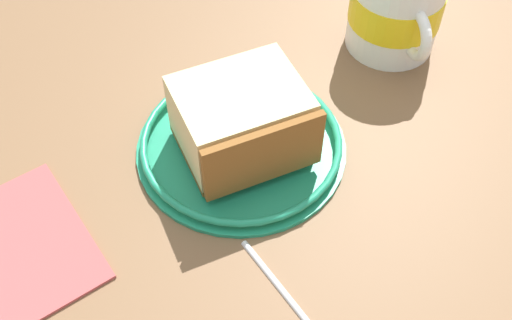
{
  "coord_description": "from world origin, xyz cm",
  "views": [
    {
      "loc": [
        -14.4,
        -26.38,
        39.95
      ],
      "look_at": [
        -3.06,
        0.79,
        3.0
      ],
      "focal_mm": 42.8,
      "sensor_mm": 36.0,
      "label": 1
    }
  ],
  "objects": [
    {
      "name": "tea_mug",
      "position": [
        15.67,
        11.61,
        4.55
      ],
      "size": [
        8.71,
        11.09,
        8.96
      ],
      "color": "white",
      "rests_on": "ground_plane"
    },
    {
      "name": "small_plate",
      "position": [
        -2.83,
        4.56,
        0.69
      ],
      "size": [
        17.72,
        17.72,
        1.41
      ],
      "color": "#1E8C66",
      "rests_on": "ground_plane"
    },
    {
      "name": "ground_plane",
      "position": [
        0.0,
        0.0,
        -1.32
      ],
      "size": [
        145.59,
        145.59,
        2.65
      ],
      "primitive_type": "cube",
      "color": "brown"
    },
    {
      "name": "folded_napkin",
      "position": [
        -21.49,
        2.0,
        0.3
      ],
      "size": [
        11.56,
        14.29,
        0.6
      ],
      "primitive_type": "cube",
      "rotation": [
        0.0,
        0.0,
        0.22
      ],
      "color": "#B24C4C",
      "rests_on": "ground_plane"
    },
    {
      "name": "cake_slice",
      "position": [
        -2.83,
        4.28,
        3.91
      ],
      "size": [
        10.03,
        8.62,
        6.22
      ],
      "color": "brown",
      "rests_on": "small_plate"
    }
  ]
}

